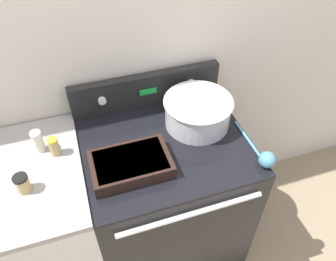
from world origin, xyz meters
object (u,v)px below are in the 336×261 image
Objects in this scene: casserole_dish at (131,164)px; spice_jar_yellow_cap at (54,146)px; spice_jar_white_cap at (38,141)px; mixing_bowl at (198,111)px; spice_jar_black_cap at (23,184)px; ladle at (265,157)px.

spice_jar_yellow_cap is at bearing 148.52° from casserole_dish.
spice_jar_white_cap reaches higher than spice_jar_yellow_cap.
spice_jar_black_cap is at bearing -168.47° from mixing_bowl.
spice_jar_white_cap reaches higher than ladle.
spice_jar_white_cap reaches higher than casserole_dish.
ladle is 1.03m from spice_jar_white_cap.
spice_jar_black_cap reaches higher than casserole_dish.
spice_jar_black_cap is at bearing -108.64° from spice_jar_white_cap.
mixing_bowl is at bearing 25.93° from casserole_dish.
mixing_bowl is 0.85m from spice_jar_black_cap.
spice_jar_black_cap is (-1.02, 0.17, 0.02)m from ladle.
spice_jar_black_cap is (-0.84, -0.17, -0.03)m from mixing_bowl.
spice_jar_white_cap is at bearing 71.36° from spice_jar_black_cap.
spice_jar_yellow_cap is (-0.70, -0.00, -0.02)m from mixing_bowl.
casserole_dish is 4.05× the size of spice_jar_black_cap.
ladle is at bearing -22.09° from spice_jar_white_cap.
mixing_bowl is 3.07× the size of spice_jar_white_cap.
ladle is at bearing -14.67° from casserole_dish.
mixing_bowl is at bearing 0.08° from spice_jar_yellow_cap.
ladle is 3.01× the size of spice_jar_white_cap.
mixing_bowl reaches higher than spice_jar_white_cap.
mixing_bowl reaches higher than casserole_dish.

